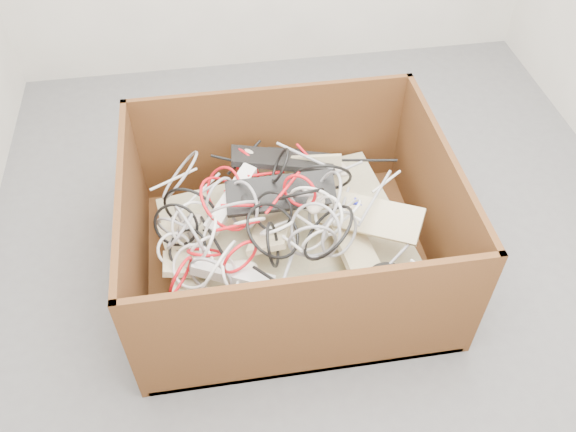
{
  "coord_description": "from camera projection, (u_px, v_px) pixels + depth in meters",
  "views": [
    {
      "loc": [
        -0.43,
        -1.72,
        2.05
      ],
      "look_at": [
        -0.17,
        -0.1,
        0.3
      ],
      "focal_mm": 37.31,
      "sensor_mm": 36.0,
      "label": 1
    }
  ],
  "objects": [
    {
      "name": "cable_tangle",
      "position": [
        249.0,
        219.0,
        2.26
      ],
      "size": [
        1.08,
        0.86,
        0.43
      ],
      "color": "gray",
      "rests_on": "keyboard_pile"
    },
    {
      "name": "cardboard_box",
      "position": [
        285.0,
        245.0,
        2.5
      ],
      "size": [
        1.25,
        1.04,
        0.6
      ],
      "color": "#442B11",
      "rests_on": "ground"
    },
    {
      "name": "ground",
      "position": [
        322.0,
        241.0,
        2.7
      ],
      "size": [
        3.0,
        3.0,
        0.0
      ],
      "primitive_type": "plane",
      "color": "#555557",
      "rests_on": "ground"
    },
    {
      "name": "keyboard_pile",
      "position": [
        295.0,
        218.0,
        2.41
      ],
      "size": [
        1.06,
        0.87,
        0.34
      ],
      "color": "beige",
      "rests_on": "cardboard_box"
    },
    {
      "name": "power_strip_left",
      "position": [
        231.0,
        198.0,
        2.35
      ],
      "size": [
        0.24,
        0.29,
        0.13
      ],
      "primitive_type": "cube",
      "rotation": [
        0.14,
        -0.26,
        0.91
      ],
      "color": "silver",
      "rests_on": "keyboard_pile"
    },
    {
      "name": "power_strip_right",
      "position": [
        233.0,
        275.0,
        2.17
      ],
      "size": [
        0.31,
        0.16,
        0.1
      ],
      "primitive_type": "cube",
      "rotation": [
        -0.1,
        0.17,
        -0.33
      ],
      "color": "silver",
      "rests_on": "keyboard_pile"
    },
    {
      "name": "vga_plug",
      "position": [
        359.0,
        202.0,
        2.4
      ],
      "size": [
        0.06,
        0.06,
        0.03
      ],
      "primitive_type": "cube",
      "rotation": [
        0.09,
        0.14,
        -0.44
      ],
      "color": "#0B10AD",
      "rests_on": "keyboard_pile"
    },
    {
      "name": "mice_scatter",
      "position": [
        281.0,
        210.0,
        2.34
      ],
      "size": [
        0.83,
        0.67,
        0.21
      ],
      "color": "#BFAF9A",
      "rests_on": "keyboard_pile"
    }
  ]
}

